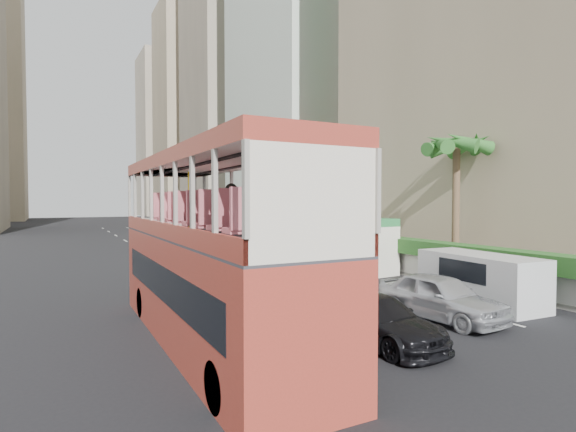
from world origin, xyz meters
TOP-DOWN VIEW (x-y plane):
  - ground_plane at (0.00, 0.00)m, footprint 200.00×200.00m
  - double_decker_bus at (-6.00, 0.00)m, footprint 2.50×11.00m
  - car_silver_lane_a at (-2.00, 5.74)m, footprint 1.82×4.77m
  - car_silver_lane_b at (1.23, -1.27)m, footprint 2.08×4.46m
  - car_black at (-2.05, -2.13)m, footprint 2.01×4.42m
  - van_asset at (0.79, 17.74)m, footprint 2.59×5.33m
  - minibus_near at (1.07, 9.58)m, footprint 2.89×5.90m
  - minibus_far at (4.53, 8.93)m, footprint 2.60×6.64m
  - panel_van_near at (4.18, -0.36)m, footprint 2.12×4.70m
  - panel_van_far at (4.18, 23.38)m, footprint 3.17×5.64m
  - sidewalk at (9.00, 25.00)m, footprint 6.00×120.00m
  - kerb_wall at (6.20, 14.00)m, footprint 0.30×44.00m
  - hedge at (6.20, 14.00)m, footprint 1.10×44.00m
  - palm_tree at (7.80, 4.00)m, footprint 0.36×0.36m
  - shell_station at (10.00, 23.00)m, footprint 6.50×8.00m
  - tower_mid at (18.00, 58.00)m, footprint 16.00×16.00m
  - tower_far_a at (17.00, 82.00)m, footprint 14.00×14.00m
  - tower_far_b at (17.00, 104.00)m, footprint 14.00×14.00m

SIDE VIEW (x-z plane):
  - ground_plane at x=0.00m, z-range 0.00..0.00m
  - car_silver_lane_a at x=-2.00m, z-range -0.78..0.78m
  - car_silver_lane_b at x=1.23m, z-range -0.74..0.74m
  - car_black at x=-2.05m, z-range -0.63..0.63m
  - van_asset at x=0.79m, z-range -0.73..0.73m
  - sidewalk at x=9.00m, z-range 0.00..0.18m
  - kerb_wall at x=6.20m, z-range 0.18..1.18m
  - panel_van_near at x=4.18m, z-range 0.00..1.84m
  - panel_van_far at x=4.18m, z-range 0.00..2.13m
  - minibus_near at x=1.07m, z-range 0.00..2.50m
  - minibus_far at x=4.53m, z-range 0.00..2.89m
  - hedge at x=6.20m, z-range 1.18..1.88m
  - double_decker_bus at x=-6.00m, z-range 0.00..5.06m
  - shell_station at x=10.00m, z-range 0.00..5.50m
  - palm_tree at x=7.80m, z-range 0.18..6.58m
  - tower_far_b at x=17.00m, z-range 0.00..40.00m
  - tower_far_a at x=17.00m, z-range 0.00..44.00m
  - tower_mid at x=18.00m, z-range 0.00..50.00m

